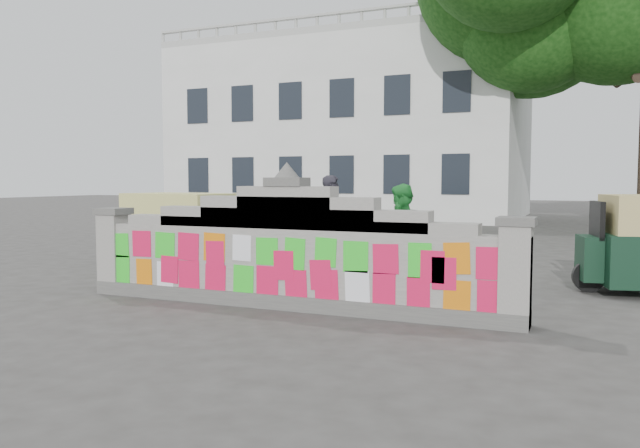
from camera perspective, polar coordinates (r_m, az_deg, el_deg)
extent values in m
plane|color=#383533|center=(8.72, -3.00, -7.65)|extent=(100.00, 100.00, 0.00)
cube|color=#4C4C49|center=(8.70, -3.01, -7.00)|extent=(6.40, 0.42, 0.20)
cube|color=gray|center=(8.62, -3.02, -3.74)|extent=(6.40, 0.32, 1.00)
cube|color=gray|center=(8.56, -3.03, 0.05)|extent=(5.20, 0.32, 0.14)
cube|color=gray|center=(8.55, -3.03, 0.51)|extent=(4.00, 0.32, 0.28)
cube|color=gray|center=(8.55, -3.04, 1.05)|extent=(2.60, 0.32, 0.44)
cube|color=gray|center=(8.55, -3.04, 1.52)|extent=(1.40, 0.32, 0.58)
cube|color=#4C4C49|center=(8.54, -3.05, 3.86)|extent=(0.55, 0.36, 0.12)
cone|color=#4C4C49|center=(8.54, -3.05, 4.94)|extent=(0.36, 0.36, 0.22)
cube|color=gray|center=(10.30, -18.28, -2.55)|extent=(0.36, 0.40, 1.24)
cube|color=#4C4C49|center=(10.25, -18.36, 1.12)|extent=(0.44, 0.44, 0.10)
cube|color=gray|center=(7.78, 17.43, -4.61)|extent=(0.36, 0.40, 1.24)
cube|color=#4C4C49|center=(7.71, 17.53, 0.24)|extent=(0.44, 0.44, 0.10)
cube|color=silver|center=(31.63, 3.28, 8.09)|extent=(16.00, 10.00, 8.00)
imported|color=black|center=(10.89, 1.19, -2.78)|extent=(1.81, 0.66, 0.94)
imported|color=black|center=(10.86, 1.20, -1.07)|extent=(0.39, 0.59, 1.60)
imported|color=green|center=(10.33, 7.46, -1.06)|extent=(1.02, 1.05, 1.71)
cube|color=black|center=(12.73, -12.66, -1.61)|extent=(2.50, 1.63, 0.78)
cube|color=#D1CC6F|center=(12.68, -12.71, 1.44)|extent=(2.30, 1.55, 0.58)
cube|color=black|center=(11.90, -8.56, -1.95)|extent=(0.59, 0.75, 0.68)
cube|color=black|center=(11.85, -8.59, 0.85)|extent=(0.19, 0.68, 0.58)
cylinder|color=black|center=(11.87, -8.19, -3.37)|extent=(0.50, 0.19, 0.48)
cylinder|color=black|center=(13.05, -17.01, -2.84)|extent=(0.50, 0.19, 0.48)
cylinder|color=black|center=(13.75, -13.62, -2.43)|extent=(0.50, 0.19, 0.48)
cube|color=black|center=(10.71, 23.91, -2.85)|extent=(0.63, 0.78, 0.69)
cube|color=black|center=(10.66, 24.00, 0.32)|extent=(0.23, 0.69, 0.59)
cylinder|color=black|center=(10.73, 23.35, -4.43)|extent=(0.51, 0.22, 0.50)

